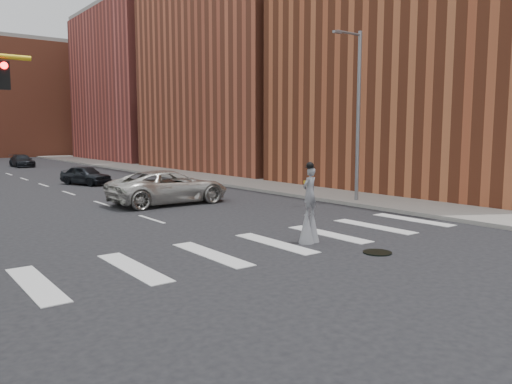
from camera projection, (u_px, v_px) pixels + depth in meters
name	position (u px, v px, depth m)	size (l,w,h in m)	color
ground_plane	(263.00, 255.00, 15.50)	(160.00, 160.00, 0.00)	black
sidewalk_right	(200.00, 176.00, 42.78)	(5.00, 90.00, 0.18)	gray
manhole	(377.00, 252.00, 15.70)	(0.90, 0.90, 0.04)	black
building_near	(448.00, 25.00, 33.69)	(16.00, 20.00, 22.00)	brown
building_mid	(253.00, 52.00, 51.02)	(16.00, 22.00, 24.00)	#9F4B32
building_far	(152.00, 88.00, 70.28)	(16.00, 22.00, 20.00)	#A6463D
streetlight	(357.00, 111.00, 26.19)	(2.05, 0.20, 9.00)	slate
stilt_performer	(309.00, 212.00, 17.10)	(0.84, 0.57, 2.79)	black
suv_crossing	(169.00, 187.00, 26.57)	(2.98, 6.46, 1.80)	beige
car_near	(86.00, 175.00, 36.29)	(1.66, 4.11, 1.40)	black
car_far	(22.00, 161.00, 55.26)	(1.89, 4.65, 1.35)	black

